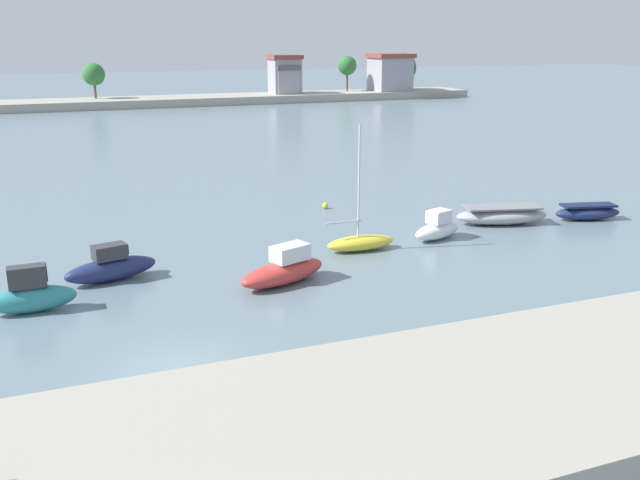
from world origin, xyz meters
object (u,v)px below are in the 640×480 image
object	(u,v)px
moored_boat_1	(31,295)
moored_boat_7	(588,212)
moored_boat_3	(284,270)
moored_boat_5	(438,228)
moored_boat_2	(111,267)
mooring_buoy_1	(325,206)
moored_boat_4	(361,242)
moored_boat_6	(502,215)

from	to	relation	value
moored_boat_1	moored_boat_7	distance (m)	30.78
moored_boat_1	moored_boat_3	world-z (taller)	moored_boat_1
moored_boat_3	moored_boat_5	world-z (taller)	moored_boat_3
moored_boat_1	moored_boat_2	distance (m)	4.22
mooring_buoy_1	moored_boat_4	bearing A→B (deg)	-100.27
moored_boat_2	moored_boat_6	distance (m)	22.07
moored_boat_6	moored_boat_7	xyz separation A→B (m)	(5.33, -1.06, -0.07)
moored_boat_2	mooring_buoy_1	world-z (taller)	moored_boat_2
moored_boat_1	moored_boat_3	size ratio (longest dim) A/B	0.73
mooring_buoy_1	moored_boat_1	bearing A→B (deg)	-145.92
moored_boat_4	moored_boat_7	xyz separation A→B (m)	(15.11, 0.66, 0.01)
moored_boat_1	moored_boat_5	distance (m)	20.45
moored_boat_5	moored_boat_6	size ratio (longest dim) A/B	0.60
mooring_buoy_1	moored_boat_7	bearing A→B (deg)	-31.22
moored_boat_1	moored_boat_5	bearing A→B (deg)	7.10
moored_boat_4	moored_boat_7	world-z (taller)	moored_boat_4
moored_boat_6	mooring_buoy_1	distance (m)	10.85
moored_boat_4	moored_boat_6	world-z (taller)	moored_boat_4
moored_boat_6	mooring_buoy_1	bearing A→B (deg)	153.34
moored_boat_6	moored_boat_5	bearing A→B (deg)	-150.97
moored_boat_2	moored_boat_4	xyz separation A→B (m)	(12.22, 0.04, -0.18)
moored_boat_4	mooring_buoy_1	distance (m)	8.99
moored_boat_2	moored_boat_7	size ratio (longest dim) A/B	1.03
moored_boat_7	moored_boat_5	bearing A→B (deg)	-164.78
moored_boat_3	moored_boat_4	size ratio (longest dim) A/B	0.73
moored_boat_5	moored_boat_7	distance (m)	10.39
moored_boat_2	moored_boat_3	size ratio (longest dim) A/B	0.92
moored_boat_5	mooring_buoy_1	size ratio (longest dim) A/B	8.75
moored_boat_2	moored_boat_7	distance (m)	27.34
moored_boat_5	mooring_buoy_1	distance (m)	9.01
moored_boat_4	mooring_buoy_1	size ratio (longest dim) A/B	16.28
moored_boat_2	moored_boat_4	bearing A→B (deg)	-13.93
moored_boat_3	moored_boat_6	bearing A→B (deg)	-2.17
moored_boat_2	moored_boat_4	size ratio (longest dim) A/B	0.67
moored_boat_6	mooring_buoy_1	size ratio (longest dim) A/B	14.50
moored_boat_1	mooring_buoy_1	world-z (taller)	moored_boat_1
moored_boat_6	mooring_buoy_1	world-z (taller)	moored_boat_6
moored_boat_5	mooring_buoy_1	world-z (taller)	moored_boat_5
moored_boat_2	moored_boat_3	xyz separation A→B (m)	(7.06, -3.13, -0.01)
moored_boat_4	moored_boat_2	bearing A→B (deg)	-178.63
moored_boat_7	moored_boat_1	bearing A→B (deg)	-159.92
moored_boat_1	moored_boat_3	bearing A→B (deg)	-4.17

